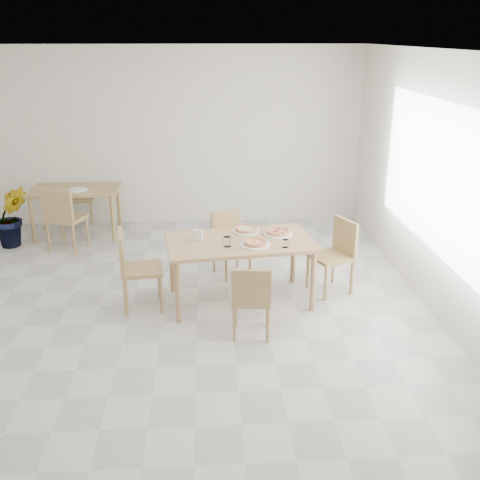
{
  "coord_description": "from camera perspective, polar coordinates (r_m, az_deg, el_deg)",
  "views": [
    {
      "loc": [
        0.5,
        -5.45,
        2.95
      ],
      "look_at": [
        0.88,
        0.48,
        0.75
      ],
      "focal_mm": 42.0,
      "sensor_mm": 36.0,
      "label": 1
    }
  ],
  "objects": [
    {
      "name": "pizza_margherita",
      "position": [
        6.18,
        1.55,
        -0.27
      ],
      "size": [
        0.34,
        0.34,
        0.03
      ],
      "rotation": [
        0.0,
        0.0,
        0.42
      ],
      "color": "#E8A36D",
      "rests_on": "plate_margherita"
    },
    {
      "name": "chair_west",
      "position": [
        6.35,
        -10.78,
        -2.45
      ],
      "size": [
        0.51,
        0.51,
        0.92
      ],
      "rotation": [
        0.0,
        0.0,
        1.71
      ],
      "color": "#A38851",
      "rests_on": "ground"
    },
    {
      "name": "chair_back_n",
      "position": [
        9.61,
        -15.71,
        4.56
      ],
      "size": [
        0.41,
        0.41,
        0.81
      ],
      "rotation": [
        0.0,
        0.0,
        -0.02
      ],
      "color": "#A38851",
      "rests_on": "ground"
    },
    {
      "name": "plate_mushroom",
      "position": [
        6.62,
        0.63,
        0.95
      ],
      "size": [
        0.33,
        0.33,
        0.02
      ],
      "primitive_type": "cylinder",
      "color": "white",
      "rests_on": "main_table"
    },
    {
      "name": "pizza_mushroom",
      "position": [
        6.61,
        0.63,
        1.13
      ],
      "size": [
        0.34,
        0.34,
        0.03
      ],
      "rotation": [
        0.0,
        0.0,
        0.35
      ],
      "color": "#E8A36D",
      "rests_on": "plate_mushroom"
    },
    {
      "name": "chair_back_s",
      "position": [
        8.27,
        -17.56,
        2.38
      ],
      "size": [
        0.58,
        0.58,
        0.93
      ],
      "rotation": [
        0.0,
        0.0,
        2.84
      ],
      "color": "#A38851",
      "rests_on": "ground"
    },
    {
      "name": "chair_north",
      "position": [
        7.22,
        -1.12,
        0.19
      ],
      "size": [
        0.53,
        0.53,
        0.81
      ],
      "rotation": [
        0.0,
        0.0,
        0.43
      ],
      "color": "#A38851",
      "rests_on": "ground"
    },
    {
      "name": "plate_pepperoni",
      "position": [
        6.54,
        3.85,
        0.68
      ],
      "size": [
        0.34,
        0.34,
        0.02
      ],
      "primitive_type": "cylinder",
      "color": "white",
      "rests_on": "main_table"
    },
    {
      "name": "pizza_pepperoni",
      "position": [
        6.54,
        3.86,
        0.87
      ],
      "size": [
        0.35,
        0.35,
        0.03
      ],
      "rotation": [
        0.0,
        0.0,
        0.27
      ],
      "color": "#E8A36D",
      "rests_on": "plate_pepperoni"
    },
    {
      "name": "chair_south",
      "position": [
        5.67,
        1.17,
        -5.78
      ],
      "size": [
        0.43,
        0.43,
        0.79
      ],
      "rotation": [
        0.0,
        0.0,
        3.04
      ],
      "color": "#A38851",
      "rests_on": "ground"
    },
    {
      "name": "tumbler_a",
      "position": [
        6.14,
        -1.32,
        -0.16
      ],
      "size": [
        0.08,
        0.08,
        0.11
      ],
      "primitive_type": "cylinder",
      "color": "white",
      "rests_on": "main_table"
    },
    {
      "name": "plate_empty",
      "position": [
        8.73,
        -16.14,
        4.93
      ],
      "size": [
        0.28,
        0.28,
        0.02
      ],
      "primitive_type": "cylinder",
      "color": "white",
      "rests_on": "second_table"
    },
    {
      "name": "napkin_holder",
      "position": [
        6.34,
        -4.32,
        0.51
      ],
      "size": [
        0.12,
        0.08,
        0.13
      ],
      "rotation": [
        0.0,
        0.0,
        -0.22
      ],
      "color": "silver",
      "rests_on": "main_table"
    },
    {
      "name": "fork_b",
      "position": [
        6.28,
        -5.52,
        -0.28
      ],
      "size": [
        0.02,
        0.16,
        0.01
      ],
      "primitive_type": "cube",
      "rotation": [
        0.0,
        0.0,
        -0.06
      ],
      "color": "silver",
      "rests_on": "main_table"
    },
    {
      "name": "tumbler_b",
      "position": [
        6.14,
        4.64,
        -0.35
      ],
      "size": [
        0.07,
        0.07,
        0.09
      ],
      "primitive_type": "cylinder",
      "color": "white",
      "rests_on": "main_table"
    },
    {
      "name": "fork_a",
      "position": [
        6.01,
        -1.68,
        -1.17
      ],
      "size": [
        0.04,
        0.18,
        0.01
      ],
      "primitive_type": "cube",
      "rotation": [
        0.0,
        0.0,
        0.16
      ],
      "color": "silver",
      "rests_on": "main_table"
    },
    {
      "name": "chair_east",
      "position": [
        6.79,
        9.8,
        -1.04
      ],
      "size": [
        0.58,
        0.58,
        0.89
      ],
      "rotation": [
        0.0,
        0.0,
        -1.17
      ],
      "color": "#A38851",
      "rests_on": "ground"
    },
    {
      "name": "main_table",
      "position": [
        6.36,
        -0.0,
        -0.66
      ],
      "size": [
        1.75,
        1.14,
        0.75
      ],
      "rotation": [
        0.0,
        0.0,
        0.13
      ],
      "color": "tan",
      "rests_on": "ground"
    },
    {
      "name": "second_table",
      "position": [
        8.88,
        -16.39,
        4.45
      ],
      "size": [
        1.32,
        0.76,
        0.75
      ],
      "rotation": [
        0.0,
        0.0,
        -0.01
      ],
      "color": "#A38851",
      "rests_on": "ground"
    },
    {
      "name": "plate_margherita",
      "position": [
        6.19,
        1.54,
        -0.47
      ],
      "size": [
        0.34,
        0.34,
        0.02
      ],
      "primitive_type": "cylinder",
      "color": "white",
      "rests_on": "main_table"
    },
    {
      "name": "room",
      "position": [
        6.42,
        19.31,
        6.09
      ],
      "size": [
        7.28,
        7.0,
        7.0
      ],
      "color": "beige",
      "rests_on": "ground"
    },
    {
      "name": "potted_plant",
      "position": [
        8.79,
        -22.22,
        2.21
      ],
      "size": [
        0.61,
        0.57,
        0.9
      ],
      "primitive_type": "imported",
      "rotation": [
        0.0,
        0.0,
        0.43
      ],
      "color": "#25671E",
      "rests_on": "ground"
    }
  ]
}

